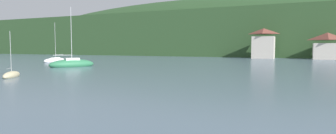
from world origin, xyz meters
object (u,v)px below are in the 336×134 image
Objects in this scene: shore_building_west at (263,44)px; sailboat_far_5 at (56,61)px; sailboat_mid_0 at (11,75)px; shore_building_westcentral at (327,46)px; sailboat_far_3 at (72,64)px.

shore_building_west is 0.97× the size of sailboat_far_5.
shore_building_west is at bearing -49.90° from sailboat_mid_0.
sailboat_far_3 is (-41.71, -50.65, -3.07)m from shore_building_westcentral.
shore_building_westcentral is 0.80× the size of sailboat_far_5.
sailboat_mid_0 is (-35.77, -66.27, -3.32)m from shore_building_westcentral.
sailboat_mid_0 is 16.71m from sailboat_far_3.
sailboat_far_3 is at bearing 63.67° from sailboat_far_5.
sailboat_mid_0 is at bearing -106.48° from shore_building_west.
sailboat_mid_0 is 0.51× the size of sailboat_far_3.
sailboat_far_5 is at bearing 4.39° from sailboat_mid_0.
sailboat_far_5 is (-13.48, 9.40, -0.11)m from sailboat_far_3.
sailboat_far_5 is at bearing -133.65° from shore_building_west.
sailboat_far_3 reaches higher than sailboat_mid_0.
shore_building_westcentral is 1.34× the size of sailboat_mid_0.
sailboat_mid_0 is 0.60× the size of sailboat_far_5.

